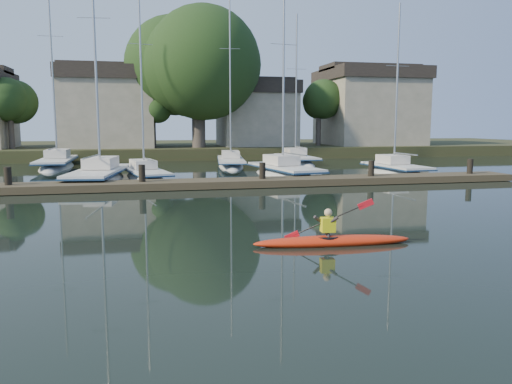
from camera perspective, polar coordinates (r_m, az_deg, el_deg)
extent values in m
plane|color=black|center=(11.48, 2.22, -8.23)|extent=(160.00, 160.00, 0.00)
ellipsoid|color=red|center=(13.34, 8.77, -5.60)|extent=(4.29, 0.87, 0.32)
cylinder|color=black|center=(13.28, 8.19, -5.20)|extent=(0.68, 0.68, 0.09)
imported|color=#2D2829|center=(13.21, 8.22, -3.77)|extent=(0.24, 0.35, 0.92)
cube|color=#CBCB13|center=(13.20, 8.22, -3.72)|extent=(0.38, 0.29, 0.38)
sphere|color=tan|center=(13.14, 8.25, -2.34)|extent=(0.21, 0.21, 0.21)
cube|color=#463A28|center=(25.00, -5.98, 0.97)|extent=(34.00, 2.00, 0.35)
cylinder|color=black|center=(25.58, -26.43, 0.57)|extent=(0.32, 0.32, 1.80)
cylinder|color=black|center=(24.83, -12.87, 0.99)|extent=(0.32, 0.32, 1.80)
cylinder|color=black|center=(25.50, 0.73, 1.37)|extent=(0.32, 0.32, 1.80)
cylinder|color=black|center=(27.50, 13.00, 1.64)|extent=(0.32, 0.32, 1.80)
cylinder|color=black|center=(30.56, 23.21, 1.81)|extent=(0.32, 0.32, 1.80)
ellipsoid|color=white|center=(28.89, -17.43, 0.41)|extent=(3.57, 9.50, 2.07)
cube|color=white|center=(28.79, -17.51, 2.35)|extent=(3.22, 7.83, 0.15)
cube|color=navy|center=(28.79, -17.50, 2.17)|extent=(3.34, 8.02, 0.09)
cube|color=beige|center=(29.29, -17.30, 3.24)|extent=(1.87, 2.78, 0.60)
cylinder|color=#9EA0A5|center=(29.22, -17.93, 15.38)|extent=(0.13, 0.13, 13.08)
cylinder|color=#9EA0A5|center=(27.37, -18.23, 3.88)|extent=(0.58, 3.50, 0.09)
cylinder|color=#9EA0A5|center=(29.48, -18.07, 18.40)|extent=(1.73, 0.28, 0.03)
ellipsoid|color=white|center=(29.76, -12.54, 0.93)|extent=(3.37, 8.14, 1.67)
cube|color=white|center=(29.68, -12.58, 2.45)|extent=(3.01, 6.72, 0.12)
cube|color=navy|center=(29.69, -12.58, 2.32)|extent=(3.11, 6.89, 0.07)
cube|color=beige|center=(30.12, -12.78, 3.15)|extent=(1.65, 2.42, 0.48)
cylinder|color=#9EA0A5|center=(29.95, -13.01, 13.55)|extent=(0.11, 0.11, 11.45)
cylinder|color=#9EA0A5|center=(28.46, -12.15, 3.67)|extent=(0.66, 2.97, 0.07)
cylinder|color=#9EA0A5|center=(30.12, -13.10, 16.15)|extent=(1.39, 0.30, 0.03)
ellipsoid|color=white|center=(30.30, 3.27, 1.11)|extent=(3.50, 8.65, 2.00)
cube|color=white|center=(30.20, 3.28, 2.90)|extent=(3.16, 7.14, 0.15)
cube|color=navy|center=(30.21, 3.28, 2.74)|extent=(3.27, 7.32, 0.08)
cube|color=beige|center=(30.63, 2.89, 3.70)|extent=(1.82, 2.56, 0.58)
cylinder|color=#9EA0A5|center=(30.49, 3.17, 13.93)|extent=(0.13, 0.13, 11.56)
cylinder|color=#9EA0A5|center=(29.00, 4.35, 4.35)|extent=(0.58, 3.17, 0.08)
cylinder|color=#9EA0A5|center=(30.67, 3.19, 16.50)|extent=(1.67, 0.30, 0.03)
ellipsoid|color=white|center=(32.83, 15.61, 1.40)|extent=(2.39, 6.99, 1.87)
cube|color=white|center=(32.74, 15.67, 2.94)|extent=(2.23, 5.75, 0.14)
cube|color=navy|center=(32.75, 15.66, 2.80)|extent=(2.32, 5.89, 0.08)
cube|color=beige|center=(33.07, 15.33, 3.63)|extent=(1.47, 2.00, 0.54)
cylinder|color=#9EA0A5|center=(32.90, 15.81, 11.65)|extent=(0.12, 0.12, 9.86)
cylinder|color=#9EA0A5|center=(31.81, 16.68, 4.19)|extent=(0.20, 2.62, 0.08)
cylinder|color=#9EA0A5|center=(33.00, 15.89, 13.69)|extent=(1.58, 0.10, 0.03)
ellipsoid|color=white|center=(39.09, -21.76, 2.07)|extent=(2.46, 9.72, 2.04)
cube|color=white|center=(39.02, -21.83, 3.49)|extent=(2.31, 7.97, 0.15)
cube|color=navy|center=(39.02, -21.82, 3.36)|extent=(2.41, 8.17, 0.09)
cube|color=beige|center=(39.57, -21.74, 4.12)|extent=(1.56, 2.74, 0.59)
cylinder|color=#9EA0A5|center=(39.47, -22.30, 13.75)|extent=(0.13, 0.13, 13.97)
cylinder|color=#9EA0A5|center=(37.54, -22.20, 4.63)|extent=(0.16, 3.68, 0.09)
cylinder|color=#9EA0A5|center=(39.70, -22.43, 16.16)|extent=(1.72, 0.07, 0.03)
ellipsoid|color=white|center=(37.61, -2.89, 2.49)|extent=(3.16, 9.46, 1.76)
cube|color=white|center=(37.54, -2.90, 3.76)|extent=(2.84, 7.79, 0.13)
cube|color=navy|center=(37.54, -2.90, 3.65)|extent=(2.94, 7.99, 0.07)
cube|color=beige|center=(38.07, -2.93, 4.34)|extent=(1.63, 2.75, 0.51)
cylinder|color=#9EA0A5|center=(37.92, -2.99, 13.71)|extent=(0.11, 0.11, 13.00)
cylinder|color=#9EA0A5|center=(36.10, -2.83, 4.78)|extent=(0.54, 3.51, 0.07)
cylinder|color=#9EA0A5|center=(38.11, -3.00, 16.05)|extent=(1.48, 0.22, 0.03)
ellipsoid|color=white|center=(40.17, 4.61, 2.78)|extent=(2.15, 8.01, 1.90)
cube|color=white|center=(40.10, 4.63, 4.06)|extent=(2.04, 6.57, 0.14)
cube|color=navy|center=(40.10, 4.63, 3.95)|extent=(2.12, 6.73, 0.08)
cube|color=beige|center=(40.53, 4.44, 4.63)|extent=(1.41, 2.25, 0.55)
cylinder|color=#9EA0A5|center=(40.35, 4.62, 11.98)|extent=(0.12, 0.12, 11.00)
cylinder|color=#9EA0A5|center=(38.91, 5.15, 5.12)|extent=(0.10, 3.04, 0.08)
cylinder|color=#9EA0A5|center=(40.46, 4.64, 13.84)|extent=(1.60, 0.04, 0.03)
cube|color=#2B341A|center=(54.80, -9.62, 4.94)|extent=(90.00, 24.00, 1.00)
cube|color=#AA9C88|center=(48.77, -16.47, 8.50)|extent=(8.00, 8.00, 6.00)
cube|color=#322B24|center=(48.96, -16.63, 12.71)|extent=(8.40, 8.40, 1.20)
cube|color=#AA9C88|center=(49.85, -0.01, 8.22)|extent=(7.00, 7.00, 5.00)
cube|color=#322B24|center=(49.97, -0.01, 11.77)|extent=(7.35, 7.35, 1.20)
cube|color=#AA9C88|center=(53.76, 12.73, 8.80)|extent=(9.00, 9.00, 6.50)
cube|color=#322B24|center=(53.97, 12.86, 12.89)|extent=(9.45, 9.45, 1.20)
cylinder|color=#534842|center=(45.92, -6.59, 8.20)|extent=(1.20, 1.20, 5.00)
sphere|color=black|center=(46.22, -6.69, 14.41)|extent=(8.50, 8.50, 8.50)
cylinder|color=#534842|center=(47.99, -26.18, 6.24)|extent=(0.48, 0.48, 3.00)
sphere|color=black|center=(48.02, -26.36, 9.22)|extent=(3.40, 3.40, 3.40)
cylinder|color=#534842|center=(46.17, -11.61, 6.72)|extent=(0.38, 0.38, 2.80)
sphere|color=black|center=(46.19, -11.68, 9.45)|extent=(2.72, 2.72, 2.72)
cylinder|color=#534842|center=(50.07, 7.14, 7.13)|extent=(0.50, 0.50, 3.20)
sphere|color=black|center=(50.11, 7.19, 10.16)|extent=(3.57, 3.57, 3.57)
cylinder|color=#534842|center=(52.96, 18.00, 6.52)|extent=(0.41, 0.41, 2.60)
sphere|color=black|center=(52.97, 18.10, 8.84)|extent=(2.89, 2.89, 2.89)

